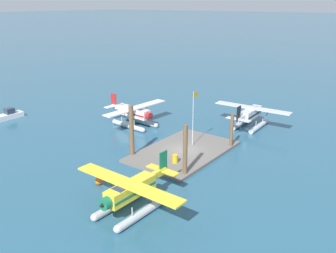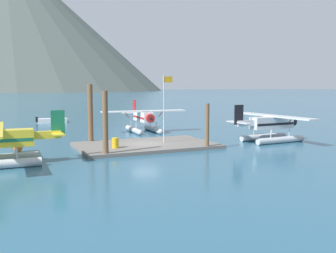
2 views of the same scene
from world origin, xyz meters
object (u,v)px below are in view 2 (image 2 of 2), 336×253
at_px(seaplane_white_bow_right, 143,119).
at_px(boat_white_open_north, 53,120).
at_px(flagpole, 165,101).
at_px(seaplane_silver_stbd_aft, 272,126).
at_px(mooring_buoy, 18,148).
at_px(fuel_drum, 115,143).

bearing_deg(seaplane_white_bow_right, boat_white_open_north, 116.41).
distance_m(flagpole, seaplane_silver_stbd_aft, 11.47).
bearing_deg(seaplane_silver_stbd_aft, boat_white_open_north, 120.38).
height_order(seaplane_white_bow_right, boat_white_open_north, seaplane_white_bow_right).
distance_m(mooring_buoy, seaplane_white_bow_right, 17.21).
xyz_separation_m(seaplane_white_bow_right, boat_white_open_north, (-8.42, 16.95, -1.09)).
xyz_separation_m(fuel_drum, boat_white_open_north, (-1.29, 28.82, -0.25)).
bearing_deg(seaplane_white_bow_right, flagpole, -100.06).
height_order(flagpole, seaplane_white_bow_right, flagpole).
xyz_separation_m(mooring_buoy, seaplane_silver_stbd_aft, (23.85, -4.15, 1.22)).
bearing_deg(fuel_drum, seaplane_silver_stbd_aft, -3.43).
distance_m(mooring_buoy, boat_white_open_north, 26.43).
bearing_deg(flagpole, mooring_buoy, 171.31).
height_order(fuel_drum, mooring_buoy, fuel_drum).
bearing_deg(mooring_buoy, flagpole, -8.69).
relative_size(fuel_drum, seaplane_silver_stbd_aft, 0.08).
distance_m(seaplane_silver_stbd_aft, boat_white_open_north, 34.55).
relative_size(seaplane_silver_stbd_aft, boat_white_open_north, 2.13).
xyz_separation_m(flagpole, seaplane_silver_stbd_aft, (10.94, -2.17, -2.68)).
bearing_deg(flagpole, boat_white_open_north, 103.29).
bearing_deg(boat_white_open_north, mooring_buoy, -103.99).
xyz_separation_m(flagpole, mooring_buoy, (-12.91, 1.97, -3.90)).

